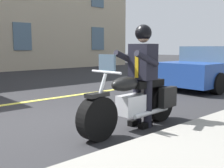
% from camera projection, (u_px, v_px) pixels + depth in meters
% --- Properties ---
extents(ground_plane, '(80.00, 80.00, 0.00)m').
position_uv_depth(ground_plane, '(53.00, 121.00, 5.03)').
color(ground_plane, '#28282B').
extents(lane_center_stripe, '(60.00, 0.16, 0.01)m').
position_uv_depth(lane_center_stripe, '(11.00, 104.00, 6.50)').
color(lane_center_stripe, '#E5DB4C').
rests_on(lane_center_stripe, ground_plane).
extents(motorcycle_main, '(2.22, 0.67, 1.26)m').
position_uv_depth(motorcycle_main, '(135.00, 102.00, 4.52)').
color(motorcycle_main, black).
rests_on(motorcycle_main, ground_plane).
extents(rider_main, '(0.64, 0.57, 1.74)m').
position_uv_depth(rider_main, '(142.00, 67.00, 4.58)').
color(rider_main, black).
rests_on(rider_main, ground_plane).
extents(car_silver, '(4.60, 1.92, 1.40)m').
position_uv_depth(car_silver, '(216.00, 67.00, 9.41)').
color(car_silver, navy).
rests_on(car_silver, ground_plane).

